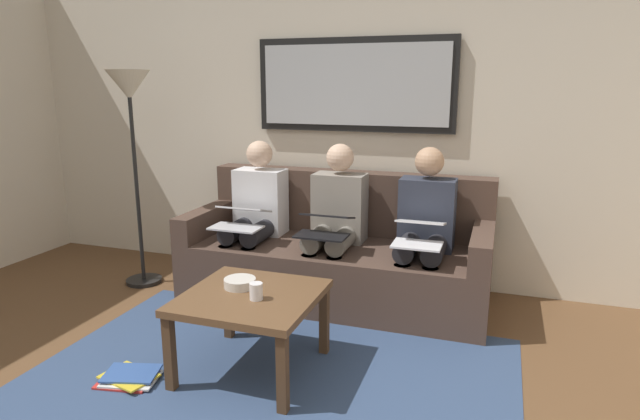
# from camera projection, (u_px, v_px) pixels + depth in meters

# --- Properties ---
(wall_rear) EXTENTS (6.00, 0.12, 2.60)m
(wall_rear) POSITION_uv_depth(u_px,v_px,m) (357.00, 117.00, 4.24)
(wall_rear) COLOR beige
(wall_rear) RESTS_ON ground_plane
(area_rug) EXTENTS (2.60, 1.80, 0.01)m
(area_rug) POSITION_uv_depth(u_px,v_px,m) (270.00, 377.00, 2.92)
(area_rug) COLOR #33476B
(area_rug) RESTS_ON ground_plane
(couch) EXTENTS (2.20, 0.90, 0.90)m
(couch) POSITION_uv_depth(u_px,v_px,m) (338.00, 255.00, 4.02)
(couch) COLOR #4C382D
(couch) RESTS_ON ground_plane
(framed_mirror) EXTENTS (1.55, 0.05, 0.70)m
(framed_mirror) POSITION_uv_depth(u_px,v_px,m) (354.00, 85.00, 4.09)
(framed_mirror) COLOR black
(coffee_table) EXTENTS (0.71, 0.71, 0.45)m
(coffee_table) POSITION_uv_depth(u_px,v_px,m) (251.00, 304.00, 2.92)
(coffee_table) COLOR brown
(coffee_table) RESTS_ON ground_plane
(cup) EXTENTS (0.07, 0.07, 0.09)m
(cup) POSITION_uv_depth(u_px,v_px,m) (256.00, 291.00, 2.82)
(cup) COLOR silver
(cup) RESTS_ON coffee_table
(bowl) EXTENTS (0.18, 0.18, 0.05)m
(bowl) POSITION_uv_depth(u_px,v_px,m) (240.00, 283.00, 3.00)
(bowl) COLOR beige
(bowl) RESTS_ON coffee_table
(person_left) EXTENTS (0.38, 0.58, 1.14)m
(person_left) POSITION_uv_depth(u_px,v_px,m) (425.00, 226.00, 3.69)
(person_left) COLOR #2D3342
(person_left) RESTS_ON couch
(laptop_white) EXTENTS (0.31, 0.35, 0.15)m
(laptop_white) POSITION_uv_depth(u_px,v_px,m) (419.00, 232.00, 3.46)
(laptop_white) COLOR white
(person_middle) EXTENTS (0.38, 0.58, 1.14)m
(person_middle) POSITION_uv_depth(u_px,v_px,m) (336.00, 219.00, 3.89)
(person_middle) COLOR gray
(person_middle) RESTS_ON couch
(laptop_black) EXTENTS (0.35, 0.33, 0.14)m
(laptop_black) POSITION_uv_depth(u_px,v_px,m) (325.00, 225.00, 3.66)
(laptop_black) COLOR black
(person_right) EXTENTS (0.38, 0.58, 1.14)m
(person_right) POSITION_uv_depth(u_px,v_px,m) (255.00, 212.00, 4.09)
(person_right) COLOR silver
(person_right) RESTS_ON couch
(laptop_silver) EXTENTS (0.36, 0.34, 0.15)m
(laptop_silver) POSITION_uv_depth(u_px,v_px,m) (240.00, 217.00, 3.86)
(laptop_silver) COLOR silver
(magazine_stack) EXTENTS (0.34, 0.29, 0.04)m
(magazine_stack) POSITION_uv_depth(u_px,v_px,m) (129.00, 377.00, 2.88)
(magazine_stack) COLOR red
(magazine_stack) RESTS_ON ground_plane
(standing_lamp) EXTENTS (0.32, 0.32, 1.66)m
(standing_lamp) POSITION_uv_depth(u_px,v_px,m) (131.00, 110.00, 4.02)
(standing_lamp) COLOR black
(standing_lamp) RESTS_ON ground_plane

